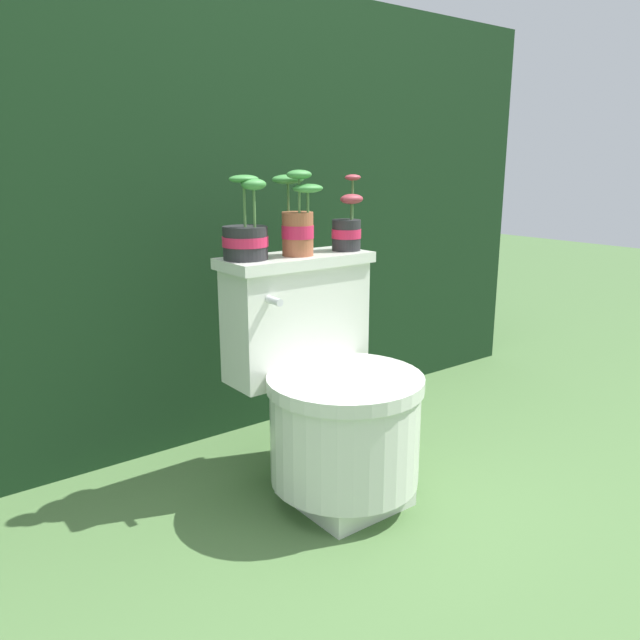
{
  "coord_description": "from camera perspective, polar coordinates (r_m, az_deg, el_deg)",
  "views": [
    {
      "loc": [
        -0.92,
        -1.17,
        0.91
      ],
      "look_at": [
        0.08,
        0.14,
        0.49
      ],
      "focal_mm": 35.0,
      "sensor_mm": 36.0,
      "label": 1
    }
  ],
  "objects": [
    {
      "name": "ground_plane",
      "position": [
        1.75,
        0.68,
        -17.2
      ],
      "size": [
        12.0,
        12.0,
        0.0
      ],
      "primitive_type": "plane",
      "color": "#4C703D"
    },
    {
      "name": "hedge_backdrop",
      "position": [
        2.37,
        -14.66,
        9.44
      ],
      "size": [
        3.01,
        0.78,
        1.46
      ],
      "color": "black",
      "rests_on": "ground"
    },
    {
      "name": "toilet",
      "position": [
        1.73,
        0.88,
        -6.97
      ],
      "size": [
        0.44,
        0.52,
        0.66
      ],
      "color": "silver",
      "rests_on": "ground"
    },
    {
      "name": "potted_plant_left",
      "position": [
        1.67,
        -6.82,
        7.68
      ],
      "size": [
        0.12,
        0.13,
        0.22
      ],
      "color": "#262628",
      "rests_on": "toilet"
    },
    {
      "name": "potted_plant_midleft",
      "position": [
        1.73,
        -2.06,
        9.14
      ],
      "size": [
        0.11,
        0.14,
        0.23
      ],
      "color": "#9E5638",
      "rests_on": "toilet"
    },
    {
      "name": "potted_plant_middle",
      "position": [
        1.84,
        2.5,
        8.4
      ],
      "size": [
        0.1,
        0.09,
        0.22
      ],
      "color": "#262628",
      "rests_on": "toilet"
    }
  ]
}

